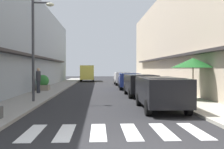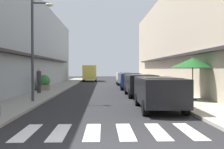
{
  "view_description": "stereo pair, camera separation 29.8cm",
  "coord_description": "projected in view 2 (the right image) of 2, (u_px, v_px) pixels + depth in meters",
  "views": [
    {
      "loc": [
        -0.47,
        -5.5,
        1.84
      ],
      "look_at": [
        0.42,
        12.2,
        1.48
      ],
      "focal_mm": 43.38,
      "sensor_mm": 36.0,
      "label": 1
    },
    {
      "loc": [
        -0.17,
        -5.52,
        1.84
      ],
      "look_at": [
        0.42,
        12.2,
        1.48
      ],
      "focal_mm": 43.38,
      "sensor_mm": 36.0,
      "label": 2
    }
  ],
  "objects": [
    {
      "name": "cafe_umbrella",
      "position": [
        193.0,
        63.0,
        15.15
      ],
      "size": [
        2.44,
        2.44,
        2.34
      ],
      "color": "#262626",
      "rests_on": "sidewalk_right"
    },
    {
      "name": "ground_plane",
      "position": [
        105.0,
        91.0,
        22.26
      ],
      "size": [
        91.92,
        91.92,
        0.0
      ],
      "primitive_type": "plane",
      "color": "#232326"
    },
    {
      "name": "building_row_left",
      "position": [
        10.0,
        43.0,
        22.99
      ],
      "size": [
        5.5,
        39.61,
        8.03
      ],
      "color": "#939EA8",
      "rests_on": "ground_plane"
    },
    {
      "name": "planter_far",
      "position": [
        44.0,
        83.0,
        22.03
      ],
      "size": [
        0.97,
        0.97,
        1.24
      ],
      "color": "gray",
      "rests_on": "sidewalk_left"
    },
    {
      "name": "building_row_right",
      "position": [
        198.0,
        38.0,
        23.52
      ],
      "size": [
        5.5,
        39.61,
        9.02
      ],
      "color": "#C6B299",
      "rests_on": "ground_plane"
    },
    {
      "name": "parked_car_far",
      "position": [
        130.0,
        79.0,
        24.61
      ],
      "size": [
        1.97,
        4.52,
        1.47
      ],
      "color": "navy",
      "rests_on": "ground_plane"
    },
    {
      "name": "street_lamp",
      "position": [
        36.0,
        39.0,
        14.42
      ],
      "size": [
        1.19,
        0.28,
        5.39
      ],
      "color": "#38383D",
      "rests_on": "sidewalk_left"
    },
    {
      "name": "planter_midblock",
      "position": [
        184.0,
        90.0,
        14.89
      ],
      "size": [
        0.88,
        0.88,
        1.14
      ],
      "color": "slate",
      "rests_on": "sidewalk_right"
    },
    {
      "name": "parked_car_mid",
      "position": [
        140.0,
        83.0,
        18.13
      ],
      "size": [
        1.81,
        4.31,
        1.47
      ],
      "color": "black",
      "rests_on": "ground_plane"
    },
    {
      "name": "delivery_van",
      "position": [
        90.0,
        72.0,
        40.53
      ],
      "size": [
        2.12,
        5.45,
        2.37
      ],
      "color": "#D8CC4C",
      "rests_on": "ground_plane"
    },
    {
      "name": "crosswalk",
      "position": [
        109.0,
        132.0,
        7.89
      ],
      "size": [
        5.2,
        2.2,
        0.01
      ],
      "color": "silver",
      "rests_on": "ground_plane"
    },
    {
      "name": "parked_car_near",
      "position": [
        159.0,
        90.0,
        12.0
      ],
      "size": [
        1.89,
        4.48,
        1.47
      ],
      "color": "black",
      "rests_on": "ground_plane"
    },
    {
      "name": "pedestrian_walking_near",
      "position": [
        39.0,
        80.0,
        19.36
      ],
      "size": [
        0.34,
        0.34,
        1.8
      ],
      "rotation": [
        0.0,
        0.0,
        2.73
      ],
      "color": "#282B33",
      "rests_on": "sidewalk_left"
    },
    {
      "name": "sidewalk_right",
      "position": [
        159.0,
        90.0,
        22.41
      ],
      "size": [
        2.26,
        58.5,
        0.12
      ],
      "primitive_type": "cube",
      "color": "#ADA899",
      "rests_on": "ground_plane"
    },
    {
      "name": "sidewalk_left",
      "position": [
        50.0,
        91.0,
        22.11
      ],
      "size": [
        2.26,
        58.5,
        0.12
      ],
      "primitive_type": "cube",
      "color": "gray",
      "rests_on": "ground_plane"
    },
    {
      "name": "parked_car_distant",
      "position": [
        124.0,
        77.0,
        31.16
      ],
      "size": [
        1.81,
        4.19,
        1.47
      ],
      "color": "silver",
      "rests_on": "ground_plane"
    }
  ]
}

